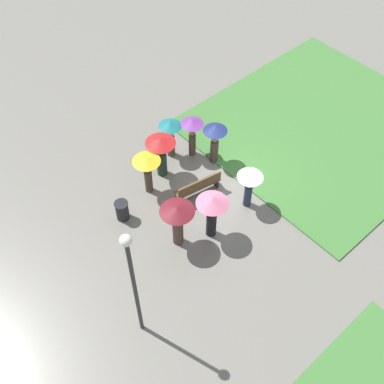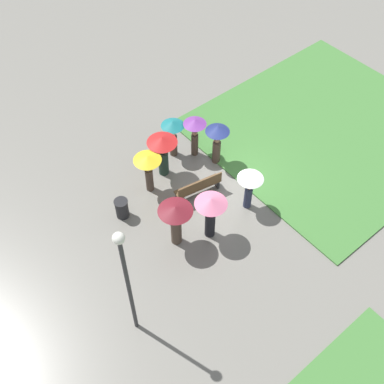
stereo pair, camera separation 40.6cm
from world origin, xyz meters
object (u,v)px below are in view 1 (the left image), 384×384
(lamp_post, at_px, (133,276))
(crowd_person_navy, at_px, (215,136))
(trash_bin, at_px, (122,210))
(park_bench, at_px, (198,186))
(crowd_person_teal, at_px, (170,132))
(crowd_person_purple, at_px, (192,129))
(crowd_person_red, at_px, (161,149))
(crowd_person_maroon, at_px, (177,218))
(crowd_person_pink, at_px, (212,208))
(crowd_person_yellow, at_px, (147,167))
(crowd_person_white, at_px, (250,181))

(lamp_post, relative_size, crowd_person_navy, 2.62)
(trash_bin, bearing_deg, lamp_post, 61.24)
(park_bench, xyz_separation_m, crowd_person_teal, (-0.62, -2.31, 0.78))
(park_bench, relative_size, crowd_person_purple, 1.03)
(park_bench, bearing_deg, trash_bin, -9.56)
(lamp_post, relative_size, crowd_person_teal, 2.82)
(crowd_person_red, distance_m, crowd_person_maroon, 3.30)
(crowd_person_pink, xyz_separation_m, crowd_person_yellow, (0.39, -3.04, -0.13))
(lamp_post, height_order, crowd_person_yellow, lamp_post)
(trash_bin, distance_m, crowd_person_red, 2.74)
(lamp_post, distance_m, crowd_person_red, 6.69)
(park_bench, xyz_separation_m, crowd_person_purple, (-1.29, -1.78, 0.86))
(crowd_person_maroon, bearing_deg, crowd_person_red, 116.13)
(crowd_person_navy, relative_size, crowd_person_maroon, 0.98)
(park_bench, height_order, crowd_person_white, crowd_person_white)
(crowd_person_purple, bearing_deg, crowd_person_maroon, -141.25)
(crowd_person_red, xyz_separation_m, crowd_person_yellow, (0.93, 0.34, -0.05))
(crowd_person_navy, distance_m, crowd_person_teal, 1.77)
(crowd_person_red, relative_size, crowd_person_white, 1.09)
(crowd_person_navy, bearing_deg, crowd_person_pink, -121.57)
(crowd_person_white, distance_m, crowd_person_purple, 3.34)
(park_bench, relative_size, crowd_person_pink, 0.94)
(crowd_person_white, xyz_separation_m, crowd_person_teal, (0.44, -3.86, -0.06))
(trash_bin, distance_m, crowd_person_teal, 3.73)
(crowd_person_pink, bearing_deg, crowd_person_teal, 92.02)
(crowd_person_purple, bearing_deg, crowd_person_yellow, -174.74)
(crowd_person_red, distance_m, crowd_person_navy, 2.16)
(crowd_person_purple, bearing_deg, park_bench, -128.96)
(crowd_person_maroon, bearing_deg, crowd_person_white, 47.56)
(park_bench, distance_m, crowd_person_maroon, 2.41)
(park_bench, distance_m, crowd_person_pink, 2.08)
(crowd_person_white, height_order, crowd_person_pink, crowd_person_pink)
(park_bench, distance_m, crowd_person_white, 2.05)
(park_bench, height_order, crowd_person_maroon, crowd_person_maroon)
(crowd_person_navy, distance_m, crowd_person_maroon, 4.15)
(trash_bin, xyz_separation_m, crowd_person_red, (-2.46, -0.73, 0.96))
(crowd_person_red, relative_size, crowd_person_yellow, 1.07)
(park_bench, relative_size, lamp_post, 0.38)
(crowd_person_white, bearing_deg, crowd_person_maroon, -53.70)
(park_bench, height_order, lamp_post, lamp_post)
(lamp_post, xyz_separation_m, crowd_person_maroon, (-2.93, -1.69, -1.78))
(crowd_person_navy, bearing_deg, trash_bin, -168.14)
(crowd_person_purple, bearing_deg, lamp_post, -146.44)
(trash_bin, relative_size, crowd_person_teal, 0.46)
(crowd_person_pink, bearing_deg, crowd_person_white, 24.84)
(crowd_person_red, xyz_separation_m, crowd_person_pink, (0.54, 3.38, 0.08))
(crowd_person_navy, height_order, crowd_person_yellow, crowd_person_navy)
(crowd_person_maroon, bearing_deg, lamp_post, -94.20)
(crowd_person_pink, xyz_separation_m, crowd_person_navy, (-2.53, -2.53, -0.10))
(park_bench, xyz_separation_m, trash_bin, (2.77, -1.02, -0.06))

